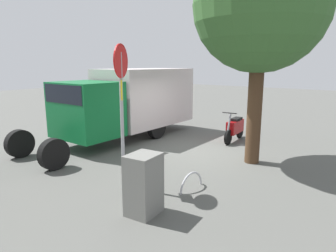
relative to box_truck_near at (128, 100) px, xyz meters
The scene contains 7 objects.
ground_plane 3.49m from the box_truck_near, 88.55° to the left, with size 60.00×60.00×0.00m, color #51524E.
box_truck_near is the anchor object (origin of this frame).
motorcycle 4.32m from the box_truck_near, 119.87° to the left, with size 1.81×0.55×1.20m.
stop_sign 5.10m from the box_truck_near, 42.59° to the left, with size 0.71×0.33×3.39m.
street_tree 5.96m from the box_truck_near, 89.78° to the left, with size 3.76×3.76×6.43m.
utility_cabinet 6.49m from the box_truck_near, 46.57° to the left, with size 0.66×0.55×1.23m, color slate.
bike_rack_hoop 5.77m from the box_truck_near, 59.34° to the left, with size 0.85×0.85×0.05m, color #B7B7BC.
Camera 1 is at (8.50, 5.26, 2.94)m, focal length 32.16 mm.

